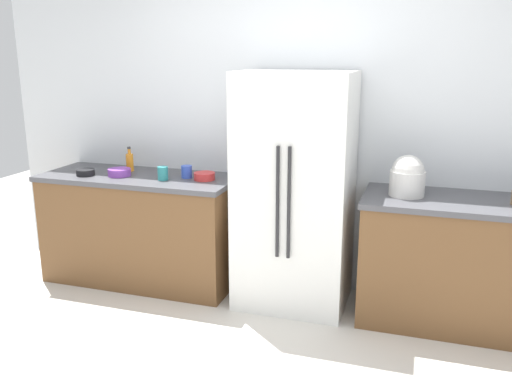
# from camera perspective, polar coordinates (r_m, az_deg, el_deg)

# --- Properties ---
(kitchen_back_panel) EXTENTS (5.27, 0.10, 2.61)m
(kitchen_back_panel) POSITION_cam_1_polar(r_m,az_deg,el_deg) (4.26, 5.19, 6.97)
(kitchen_back_panel) COLOR silver
(kitchen_back_panel) RESTS_ON ground_plane
(counter_left) EXTENTS (1.60, 0.66, 0.90)m
(counter_left) POSITION_cam_1_polar(r_m,az_deg,el_deg) (4.57, -12.01, -3.75)
(counter_left) COLOR brown
(counter_left) RESTS_ON ground_plane
(counter_right) EXTENTS (1.57, 0.66, 0.90)m
(counter_right) POSITION_cam_1_polar(r_m,az_deg,el_deg) (4.02, 22.28, -7.10)
(counter_right) COLOR brown
(counter_right) RESTS_ON ground_plane
(refrigerator) EXTENTS (0.81, 0.66, 1.74)m
(refrigerator) POSITION_cam_1_polar(r_m,az_deg,el_deg) (3.97, 4.13, 0.04)
(refrigerator) COLOR white
(refrigerator) RESTS_ON ground_plane
(rice_cooker) EXTENTS (0.24, 0.24, 0.28)m
(rice_cooker) POSITION_cam_1_polar(r_m,az_deg,el_deg) (3.84, 15.74, 1.55)
(rice_cooker) COLOR silver
(rice_cooker) RESTS_ON counter_right
(bottle_a) EXTENTS (0.06, 0.06, 0.20)m
(bottle_a) POSITION_cam_1_polar(r_m,az_deg,el_deg) (4.62, -13.22, 3.15)
(bottle_a) COLOR orange
(bottle_a) RESTS_ON counter_left
(cup_a) EXTENTS (0.09, 0.09, 0.10)m
(cup_a) POSITION_cam_1_polar(r_m,az_deg,el_deg) (4.29, -7.35, 2.14)
(cup_a) COLOR blue
(cup_a) RESTS_ON counter_left
(cup_c) EXTENTS (0.08, 0.08, 0.11)m
(cup_c) POSITION_cam_1_polar(r_m,az_deg,el_deg) (4.24, -9.83, 1.96)
(cup_c) COLOR teal
(cup_c) RESTS_ON counter_left
(bowl_a) EXTENTS (0.18, 0.18, 0.06)m
(bowl_a) POSITION_cam_1_polar(r_m,az_deg,el_deg) (4.46, -14.26, 2.04)
(bowl_a) COLOR purple
(bowl_a) RESTS_ON counter_left
(bowl_b) EXTENTS (0.15, 0.15, 0.05)m
(bowl_b) POSITION_cam_1_polar(r_m,az_deg,el_deg) (4.56, -17.60, 1.99)
(bowl_b) COLOR black
(bowl_b) RESTS_ON counter_left
(bowl_c) EXTENTS (0.16, 0.16, 0.06)m
(bowl_c) POSITION_cam_1_polar(r_m,az_deg,el_deg) (4.21, -5.48, 1.68)
(bowl_c) COLOR red
(bowl_c) RESTS_ON counter_left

